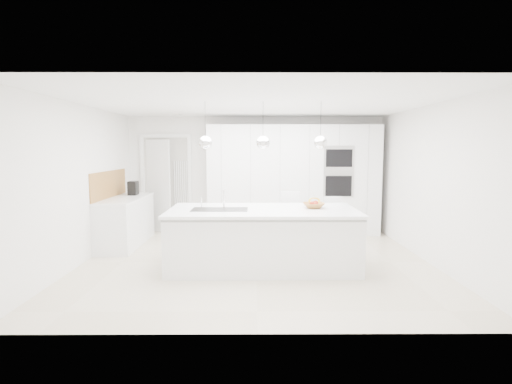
{
  "coord_description": "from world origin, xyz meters",
  "views": [
    {
      "loc": [
        -0.04,
        -6.23,
        1.81
      ],
      "look_at": [
        0.0,
        0.3,
        1.1
      ],
      "focal_mm": 28.0,
      "sensor_mm": 36.0,
      "label": 1
    }
  ],
  "objects_px": {
    "fruit_bowl": "(314,205)",
    "bar_stool_left": "(291,223)",
    "island_base": "(263,240)",
    "espresso_machine": "(133,188)",
    "bar_stool_right": "(333,226)"
  },
  "relations": [
    {
      "from": "fruit_bowl",
      "to": "bar_stool_right",
      "type": "relative_size",
      "value": 0.34
    },
    {
      "from": "island_base",
      "to": "espresso_machine",
      "type": "distance_m",
      "value": 3.25
    },
    {
      "from": "fruit_bowl",
      "to": "bar_stool_left",
      "type": "height_order",
      "value": "bar_stool_left"
    },
    {
      "from": "island_base",
      "to": "bar_stool_right",
      "type": "distance_m",
      "value": 1.46
    },
    {
      "from": "espresso_machine",
      "to": "bar_stool_left",
      "type": "distance_m",
      "value": 3.26
    },
    {
      "from": "island_base",
      "to": "espresso_machine",
      "type": "xyz_separation_m",
      "value": [
        -2.53,
        1.94,
        0.61
      ]
    },
    {
      "from": "island_base",
      "to": "bar_stool_right",
      "type": "height_order",
      "value": "bar_stool_right"
    },
    {
      "from": "fruit_bowl",
      "to": "bar_stool_right",
      "type": "distance_m",
      "value": 0.9
    },
    {
      "from": "island_base",
      "to": "bar_stool_right",
      "type": "bearing_deg",
      "value": 32.67
    },
    {
      "from": "fruit_bowl",
      "to": "espresso_machine",
      "type": "height_order",
      "value": "espresso_machine"
    },
    {
      "from": "fruit_bowl",
      "to": "bar_stool_left",
      "type": "xyz_separation_m",
      "value": [
        -0.28,
        0.73,
        -0.41
      ]
    },
    {
      "from": "espresso_machine",
      "to": "bar_stool_left",
      "type": "bearing_deg",
      "value": -20.45
    },
    {
      "from": "espresso_machine",
      "to": "bar_stool_left",
      "type": "relative_size",
      "value": 0.26
    },
    {
      "from": "espresso_machine",
      "to": "bar_stool_right",
      "type": "height_order",
      "value": "espresso_machine"
    },
    {
      "from": "fruit_bowl",
      "to": "bar_stool_right",
      "type": "height_order",
      "value": "same"
    }
  ]
}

